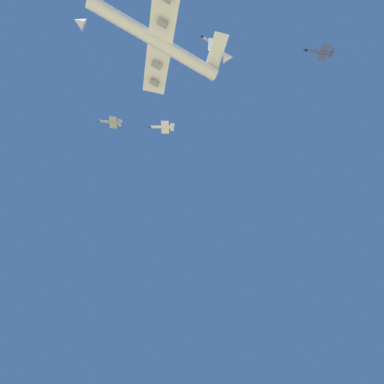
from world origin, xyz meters
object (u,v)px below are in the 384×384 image
(chase_jet_lead, at_px, (320,52))
(chase_jet_right_wing, at_px, (111,122))
(chase_jet_left_wing, at_px, (159,59))
(chase_jet_high_escort, at_px, (214,43))
(carrier_jet, at_px, (159,41))
(chase_jet_trailing, at_px, (162,127))

(chase_jet_lead, xyz_separation_m, chase_jet_right_wing, (118.72, -25.97, 20.30))
(chase_jet_left_wing, xyz_separation_m, chase_jet_high_escort, (-33.47, 6.88, -16.90))
(chase_jet_right_wing, xyz_separation_m, chase_jet_high_escort, (-69.93, 33.30, 1.22))
(carrier_jet, relative_size, chase_jet_right_wing, 4.83)
(chase_jet_right_wing, relative_size, chase_jet_trailing, 1.00)
(chase_jet_lead, height_order, chase_jet_right_wing, chase_jet_right_wing)
(chase_jet_left_wing, height_order, chase_jet_trailing, chase_jet_left_wing)
(chase_jet_lead, relative_size, chase_jet_right_wing, 1.00)
(carrier_jet, height_order, chase_jet_trailing, carrier_jet)
(chase_jet_lead, distance_m, chase_jet_trailing, 88.72)
(chase_jet_high_escort, bearing_deg, chase_jet_right_wing, -63.36)
(chase_jet_lead, height_order, chase_jet_high_escort, chase_jet_high_escort)
(carrier_jet, relative_size, chase_jet_trailing, 4.81)
(chase_jet_right_wing, bearing_deg, chase_jet_high_escort, 137.36)
(carrier_jet, xyz_separation_m, chase_jet_trailing, (9.15, -43.99, -2.65))
(chase_jet_right_wing, bearing_deg, chase_jet_left_wing, 126.89)
(chase_jet_left_wing, distance_m, chase_jet_trailing, 44.01)
(carrier_jet, relative_size, chase_jet_left_wing, 5.03)
(chase_jet_left_wing, bearing_deg, chase_jet_high_escort, 139.67)
(chase_jet_left_wing, relative_size, chase_jet_high_escort, 1.07)
(carrier_jet, distance_m, chase_jet_left_wing, 36.44)
(chase_jet_lead, height_order, chase_jet_trailing, chase_jet_trailing)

